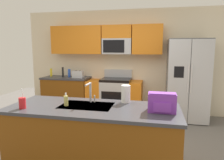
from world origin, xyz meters
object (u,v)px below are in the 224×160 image
at_px(sink_faucet, 90,91).
at_px(backpack, 162,102).
at_px(bottle_blue, 69,73).
at_px(drink_cup_red, 22,103).
at_px(refrigerator, 187,80).
at_px(bottle_yellow, 51,72).
at_px(pepper_mill, 63,72).
at_px(soap_dispenser, 66,101).
at_px(paper_towel_roll, 126,94).
at_px(toaster, 78,74).
at_px(range_oven, 115,97).

height_order(sink_faucet, backpack, sink_faucet).
distance_m(bottle_blue, drink_cup_red, 2.86).
bearing_deg(sink_faucet, backpack, -12.69).
xyz_separation_m(refrigerator, bottle_blue, (-2.91, 0.10, 0.08)).
xyz_separation_m(bottle_yellow, sink_faucet, (1.86, -2.37, 0.06)).
bearing_deg(pepper_mill, soap_dispenser, -63.91).
distance_m(pepper_mill, sink_faucet, 2.76).
distance_m(bottle_yellow, backpack, 3.82).
xyz_separation_m(refrigerator, soap_dispenser, (-1.83, -2.46, 0.04)).
distance_m(soap_dispenser, paper_towel_roll, 0.81).
bearing_deg(soap_dispenser, paper_towel_roll, 24.02).
bearing_deg(paper_towel_roll, soap_dispenser, -155.98).
distance_m(refrigerator, sink_faucet, 2.75).
height_order(refrigerator, pepper_mill, refrigerator).
xyz_separation_m(toaster, bottle_yellow, (-0.80, 0.10, 0.01)).
bearing_deg(range_oven, toaster, -176.80).
relative_size(drink_cup_red, backpack, 0.81).
xyz_separation_m(bottle_blue, drink_cup_red, (0.60, -2.80, -0.03)).
height_order(bottle_yellow, drink_cup_red, drink_cup_red).
bearing_deg(pepper_mill, drink_cup_red, -74.52).
bearing_deg(bottle_blue, drink_cup_red, -77.86).
xyz_separation_m(pepper_mill, soap_dispenser, (1.24, -2.53, -0.06)).
distance_m(toaster, backpack, 3.20).
height_order(bottle_blue, backpack, backpack).
bearing_deg(drink_cup_red, bottle_yellow, 111.81).
xyz_separation_m(refrigerator, drink_cup_red, (-2.31, -2.70, 0.05)).
height_order(toaster, drink_cup_red, drink_cup_red).
xyz_separation_m(refrigerator, backpack, (-0.62, -2.46, 0.09)).
distance_m(toaster, bottle_yellow, 0.80).
bearing_deg(bottle_yellow, refrigerator, -1.93).
relative_size(sink_faucet, paper_towel_roll, 1.17).
distance_m(bottle_blue, paper_towel_roll, 2.88).
xyz_separation_m(toaster, paper_towel_roll, (1.54, -2.15, 0.03)).
relative_size(toaster, drink_cup_red, 1.09).
distance_m(bottle_yellow, sink_faucet, 3.01).
xyz_separation_m(range_oven, bottle_yellow, (-1.74, 0.04, 0.56)).
xyz_separation_m(refrigerator, pepper_mill, (-3.07, 0.07, 0.10)).
distance_m(bottle_yellow, soap_dispenser, 3.03).
height_order(drink_cup_red, paper_towel_roll, drink_cup_red).
bearing_deg(sink_faucet, pepper_mill, 122.94).
distance_m(range_oven, backpack, 2.82).
distance_m(range_oven, paper_towel_roll, 2.36).
xyz_separation_m(refrigerator, paper_towel_roll, (-1.10, -2.13, 0.09)).
xyz_separation_m(sink_faucet, paper_towel_roll, (0.47, 0.12, -0.05)).
bearing_deg(paper_towel_roll, bottle_blue, 129.07).
distance_m(drink_cup_red, soap_dispenser, 0.53).
distance_m(drink_cup_red, paper_towel_roll, 1.34).
distance_m(range_oven, drink_cup_red, 2.88).
relative_size(range_oven, bottle_yellow, 6.47).
bearing_deg(toaster, pepper_mill, 173.50).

